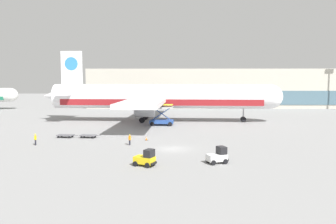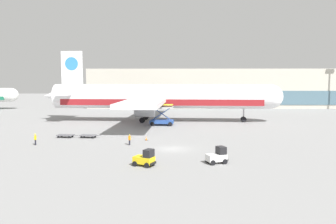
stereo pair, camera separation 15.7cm
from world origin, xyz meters
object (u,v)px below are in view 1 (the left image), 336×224
at_px(baggage_tug_mid, 218,156).
at_px(ground_crew_near, 35,138).
at_px(scissor_lift_loader, 162,117).
at_px(traffic_cone_near, 146,138).
at_px(baggage_dolly_lead, 65,135).
at_px(baggage_tug_foreground, 146,159).
at_px(airplane_main, 158,97).
at_px(baggage_dolly_second, 88,136).
at_px(ground_crew_far, 130,139).

relative_size(baggage_tug_mid, ground_crew_near, 1.54).
bearing_deg(scissor_lift_loader, traffic_cone_near, -93.05).
bearing_deg(ground_crew_near, baggage_dolly_lead, 158.53).
bearing_deg(baggage_tug_foreground, traffic_cone_near, 120.07).
relative_size(scissor_lift_loader, traffic_cone_near, 7.43).
xyz_separation_m(scissor_lift_loader, traffic_cone_near, (-2.07, -18.48, -1.46)).
bearing_deg(scissor_lift_loader, airplane_main, 102.75).
bearing_deg(baggage_tug_foreground, baggage_dolly_lead, 155.38).
relative_size(scissor_lift_loader, baggage_dolly_second, 1.42).
xyz_separation_m(baggage_dolly_lead, ground_crew_near, (-2.41, -6.84, 0.67)).
distance_m(baggage_tug_foreground, baggage_dolly_second, 21.89).
bearing_deg(ground_crew_near, scissor_lift_loader, 138.39).
distance_m(baggage_tug_mid, ground_crew_far, 16.25).
bearing_deg(baggage_tug_foreground, ground_crew_near, 172.10).
height_order(scissor_lift_loader, traffic_cone_near, scissor_lift_loader).
bearing_deg(baggage_tug_mid, baggage_tug_foreground, 168.43).
relative_size(airplane_main, scissor_lift_loader, 10.83).
xyz_separation_m(baggage_dolly_lead, ground_crew_far, (12.03, -6.57, 0.58)).
relative_size(baggage_tug_foreground, ground_crew_far, 1.69).
xyz_separation_m(baggage_dolly_second, ground_crew_far, (7.99, -6.37, 0.58)).
distance_m(airplane_main, baggage_tug_mid, 41.56).
distance_m(scissor_lift_loader, ground_crew_near, 29.51).
bearing_deg(ground_crew_far, baggage_dolly_lead, -94.09).
xyz_separation_m(airplane_main, ground_crew_far, (-3.21, -29.35, -4.87)).
relative_size(ground_crew_far, traffic_cone_near, 2.30).
relative_size(baggage_tug_mid, ground_crew_far, 1.66).
distance_m(baggage_tug_foreground, ground_crew_far, 12.78).
height_order(ground_crew_near, ground_crew_far, ground_crew_near).
bearing_deg(baggage_dolly_second, baggage_tug_foreground, -50.73).
xyz_separation_m(scissor_lift_loader, ground_crew_far, (-4.35, -22.47, -0.84)).
bearing_deg(baggage_dolly_lead, traffic_cone_near, -2.25).
bearing_deg(ground_crew_near, baggage_tug_mid, 65.92).
bearing_deg(traffic_cone_near, baggage_tug_foreground, -86.10).
relative_size(airplane_main, ground_crew_near, 32.36).
xyz_separation_m(airplane_main, scissor_lift_loader, (1.14, -6.87, -4.03)).
distance_m(scissor_lift_loader, baggage_tug_mid, 34.32).
bearing_deg(ground_crew_far, baggage_tug_foreground, 39.94).
bearing_deg(ground_crew_near, traffic_cone_near, 102.28).
bearing_deg(baggage_tug_foreground, baggage_tug_mid, 35.12).
xyz_separation_m(scissor_lift_loader, ground_crew_near, (-18.80, -22.74, -0.75)).
bearing_deg(ground_crew_near, airplane_main, 147.16).
bearing_deg(scissor_lift_loader, baggage_dolly_lead, -132.50).
bearing_deg(baggage_dolly_second, scissor_lift_loader, 60.49).
height_order(baggage_dolly_lead, ground_crew_far, ground_crew_far).
distance_m(baggage_dolly_lead, traffic_cone_near, 14.54).
distance_m(baggage_dolly_second, ground_crew_near, 9.29).
height_order(baggage_tug_foreground, ground_crew_near, baggage_tug_foreground).
relative_size(airplane_main, baggage_dolly_second, 15.40).
height_order(airplane_main, ground_crew_far, airplane_main).
xyz_separation_m(airplane_main, baggage_tug_mid, (8.77, -40.32, -4.96)).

